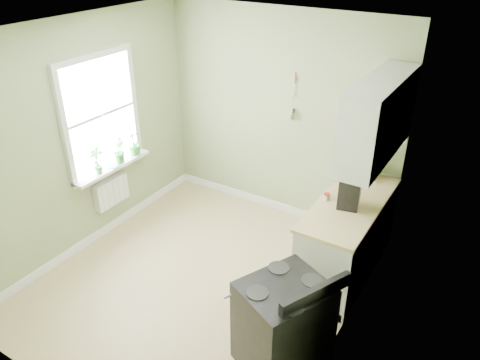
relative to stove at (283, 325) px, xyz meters
The scene contains 21 objects.
floor 1.45m from the stove, 158.12° to the left, with size 3.20×3.60×0.02m, color tan.
ceiling 2.65m from the stove, 158.12° to the left, with size 3.20×3.60×0.02m, color white.
wall_back 2.80m from the stove, 118.80° to the left, with size 3.20×0.02×2.70m, color #91A06D.
wall_left 3.07m from the stove, 169.93° to the left, with size 0.02×3.60×2.70m, color #91A06D.
wall_right 1.10m from the stove, 57.02° to the left, with size 0.02×3.60×2.70m, color #91A06D.
base_cabinets 1.51m from the stove, 89.14° to the left, with size 0.60×1.60×0.87m, color silver.
countertop 1.58m from the stove, 89.52° to the left, with size 0.64×1.60×0.04m, color #CEB97E.
upper_cabinets 2.15m from the stove, 84.76° to the left, with size 0.35×1.40×0.80m, color silver.
window 3.17m from the stove, 164.14° to the left, with size 0.06×1.14×1.44m.
window_sill 2.94m from the stove, 163.74° to the left, with size 0.18×1.14×0.04m, color white.
radiator 2.92m from the stove, 164.85° to the left, with size 0.12×0.50×0.35m, color white.
wall_utensils 2.77m from the stove, 115.16° to the left, with size 0.02×0.14×0.58m.
stove is the anchor object (origin of this frame).
stand_mixer 2.30m from the stove, 90.37° to the left, with size 0.24×0.34×0.39m.
kettle 2.32m from the stove, 95.82° to the left, with size 0.20×0.12×0.21m.
coffee_maker 1.56m from the stove, 89.62° to the left, with size 0.26×0.28×0.37m.
red_tray 2.34m from the stove, 95.37° to the left, with size 0.39×0.39×0.02m, color #A9150E.
jar 1.52m from the stove, 99.09° to the left, with size 0.07×0.07×0.08m.
plant_a 2.91m from the stove, 168.15° to the left, with size 0.18×0.12×0.34m, color #28722A.
plant_b 3.00m from the stove, 161.26° to the left, with size 0.18×0.14×0.32m, color #28722A.
plant_c 3.09m from the stove, 156.47° to the left, with size 0.17×0.17×0.31m, color #28722A.
Camera 1 is at (2.52, -3.23, 3.48)m, focal length 35.00 mm.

